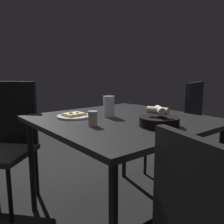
{
  "coord_description": "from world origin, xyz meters",
  "views": [
    {
      "loc": [
        1.02,
        1.17,
        1.03
      ],
      "look_at": [
        0.06,
        -0.02,
        0.76
      ],
      "focal_mm": 38.43,
      "sensor_mm": 36.0,
      "label": 1
    }
  ],
  "objects_px": {
    "dining_table": "(121,127)",
    "pepper_shaker": "(93,119)",
    "chair_spare": "(5,136)",
    "pizza_plate": "(74,116)",
    "bread_basket": "(159,120)",
    "chair_far": "(181,124)",
    "beer_glass": "(109,108)"
  },
  "relations": [
    {
      "from": "beer_glass",
      "to": "bread_basket",
      "type": "bearing_deg",
      "value": 96.33
    },
    {
      "from": "bread_basket",
      "to": "chair_far",
      "type": "bearing_deg",
      "value": -152.33
    },
    {
      "from": "dining_table",
      "to": "chair_far",
      "type": "height_order",
      "value": "chair_far"
    },
    {
      "from": "pizza_plate",
      "to": "beer_glass",
      "type": "distance_m",
      "value": 0.24
    },
    {
      "from": "dining_table",
      "to": "pepper_shaker",
      "type": "bearing_deg",
      "value": 12.15
    },
    {
      "from": "beer_glass",
      "to": "chair_far",
      "type": "relative_size",
      "value": 0.15
    },
    {
      "from": "beer_glass",
      "to": "chair_far",
      "type": "distance_m",
      "value": 0.96
    },
    {
      "from": "pepper_shaker",
      "to": "pizza_plate",
      "type": "bearing_deg",
      "value": -98.0
    },
    {
      "from": "bread_basket",
      "to": "beer_glass",
      "type": "xyz_separation_m",
      "value": [
        0.04,
        -0.4,
        0.03
      ]
    },
    {
      "from": "dining_table",
      "to": "bread_basket",
      "type": "bearing_deg",
      "value": 94.33
    },
    {
      "from": "pizza_plate",
      "to": "pepper_shaker",
      "type": "relative_size",
      "value": 2.6
    },
    {
      "from": "chair_far",
      "to": "chair_spare",
      "type": "relative_size",
      "value": 0.98
    },
    {
      "from": "bread_basket",
      "to": "pepper_shaker",
      "type": "relative_size",
      "value": 2.62
    },
    {
      "from": "pizza_plate",
      "to": "beer_glass",
      "type": "bearing_deg",
      "value": 148.49
    },
    {
      "from": "chair_far",
      "to": "beer_glass",
      "type": "bearing_deg",
      "value": 3.59
    },
    {
      "from": "chair_spare",
      "to": "beer_glass",
      "type": "bearing_deg",
      "value": 129.18
    },
    {
      "from": "beer_glass",
      "to": "chair_far",
      "type": "height_order",
      "value": "chair_far"
    },
    {
      "from": "pizza_plate",
      "to": "bread_basket",
      "type": "relative_size",
      "value": 0.99
    },
    {
      "from": "bread_basket",
      "to": "chair_spare",
      "type": "relative_size",
      "value": 0.24
    },
    {
      "from": "beer_glass",
      "to": "chair_spare",
      "type": "distance_m",
      "value": 0.86
    },
    {
      "from": "pepper_shaker",
      "to": "bread_basket",
      "type": "bearing_deg",
      "value": 139.84
    },
    {
      "from": "pizza_plate",
      "to": "chair_spare",
      "type": "height_order",
      "value": "chair_spare"
    },
    {
      "from": "dining_table",
      "to": "beer_glass",
      "type": "height_order",
      "value": "beer_glass"
    },
    {
      "from": "chair_far",
      "to": "pizza_plate",
      "type": "bearing_deg",
      "value": -3.36
    },
    {
      "from": "dining_table",
      "to": "chair_spare",
      "type": "bearing_deg",
      "value": -53.85
    },
    {
      "from": "dining_table",
      "to": "chair_far",
      "type": "xyz_separation_m",
      "value": [
        -0.9,
        -0.16,
        -0.14
      ]
    },
    {
      "from": "beer_glass",
      "to": "pepper_shaker",
      "type": "xyz_separation_m",
      "value": [
        0.24,
        0.16,
        -0.02
      ]
    },
    {
      "from": "pizza_plate",
      "to": "bread_basket",
      "type": "bearing_deg",
      "value": 115.12
    },
    {
      "from": "beer_glass",
      "to": "chair_spare",
      "type": "bearing_deg",
      "value": -50.82
    },
    {
      "from": "pizza_plate",
      "to": "chair_far",
      "type": "xyz_separation_m",
      "value": [
        -1.13,
        0.07,
        -0.2
      ]
    },
    {
      "from": "pepper_shaker",
      "to": "chair_spare",
      "type": "bearing_deg",
      "value": -70.89
    },
    {
      "from": "dining_table",
      "to": "chair_spare",
      "type": "height_order",
      "value": "chair_spare"
    }
  ]
}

